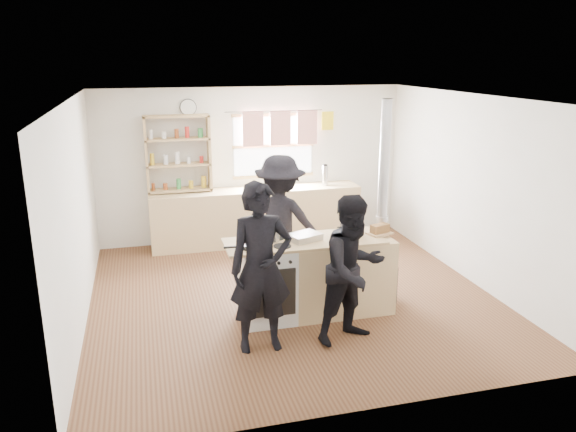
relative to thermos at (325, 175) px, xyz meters
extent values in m
cube|color=brown|center=(-1.16, -2.22, -1.07)|extent=(5.00, 5.00, 0.01)
cube|color=tan|center=(-1.16, 0.00, -0.62)|extent=(3.40, 0.55, 0.90)
cube|color=tan|center=(-2.36, 0.12, -0.13)|extent=(1.00, 0.28, 0.03)
cube|color=tan|center=(-2.36, 0.12, 0.27)|extent=(1.00, 0.28, 0.03)
cube|color=tan|center=(-2.36, 0.12, 0.67)|extent=(1.00, 0.28, 0.03)
cube|color=tan|center=(-2.36, 0.12, 1.02)|extent=(1.00, 0.28, 0.03)
cube|color=tan|center=(-2.84, 0.12, 0.43)|extent=(0.04, 0.28, 1.20)
cube|color=tan|center=(-1.88, 0.12, 0.43)|extent=(0.04, 0.28, 1.20)
cylinder|color=silver|center=(0.00, 0.00, 0.00)|extent=(0.10, 0.10, 0.33)
cube|color=white|center=(-1.61, -2.77, -0.62)|extent=(0.60, 0.60, 0.90)
cube|color=#D9B982|center=(-0.71, -2.77, -0.62)|extent=(1.20, 0.60, 0.90)
cube|color=tan|center=(-1.16, -2.77, -0.15)|extent=(1.84, 0.64, 0.03)
cylinder|color=black|center=(-1.79, -2.87, -0.11)|extent=(0.28, 0.28, 0.05)
cylinder|color=#286021|center=(-1.79, -2.87, -0.10)|extent=(0.25, 0.25, 0.02)
cube|color=silver|center=(-1.16, -2.76, -0.10)|extent=(0.43, 0.37, 0.07)
cube|color=brown|center=(-1.16, -2.76, -0.08)|extent=(0.36, 0.32, 0.02)
cylinder|color=#BABABC|center=(-1.55, -2.68, -0.05)|extent=(0.24, 0.24, 0.16)
cylinder|color=#BABABC|center=(-1.55, -2.68, 0.03)|extent=(0.25, 0.25, 0.01)
sphere|color=black|center=(-1.55, -2.68, 0.05)|extent=(0.03, 0.03, 0.03)
cylinder|color=silver|center=(-0.59, -2.75, -0.05)|extent=(0.26, 0.26, 0.17)
cylinder|color=silver|center=(-0.59, -2.75, 0.04)|extent=(0.27, 0.27, 0.01)
sphere|color=black|center=(-0.59, -2.75, 0.05)|extent=(0.03, 0.03, 0.03)
cube|color=tan|center=(-0.23, -2.78, -0.13)|extent=(0.33, 0.28, 0.02)
cube|color=olive|center=(-0.23, -2.78, -0.07)|extent=(0.24, 0.17, 0.10)
cube|color=black|center=(-0.14, -2.60, -0.83)|extent=(0.35, 0.35, 0.47)
cylinder|color=#ADADB2|center=(-0.14, -2.60, 0.42)|extent=(0.12, 0.12, 2.03)
imported|color=black|center=(-1.81, -3.42, -0.17)|extent=(0.66, 0.44, 1.79)
imported|color=black|center=(-0.83, -3.48, -0.26)|extent=(0.94, 0.83, 1.61)
imported|color=black|center=(-1.23, -1.88, -0.18)|extent=(1.31, 1.07, 1.77)
camera|label=1|loc=(-2.90, -8.64, 1.91)|focal=35.00mm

